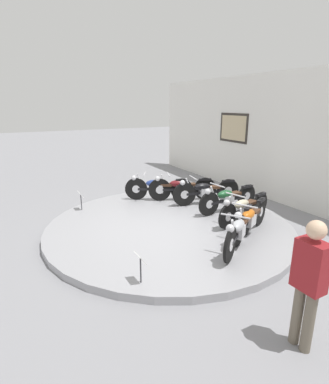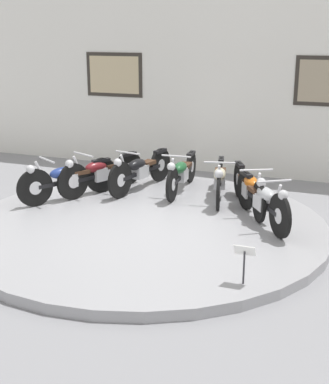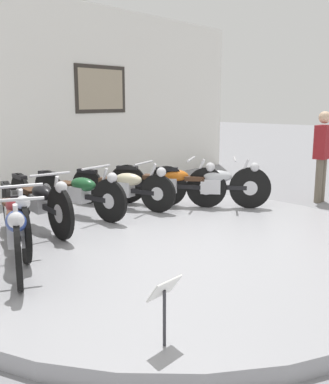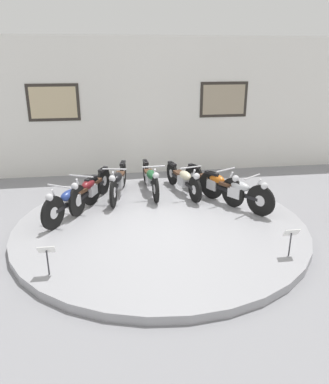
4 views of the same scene
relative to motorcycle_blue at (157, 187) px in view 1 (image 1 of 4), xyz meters
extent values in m
plane|color=gray|center=(1.76, -0.58, -0.54)|extent=(60.00, 60.00, 0.00)
cylinder|color=#99999E|center=(1.76, -0.58, -0.47)|extent=(5.79, 5.79, 0.15)
cube|color=white|center=(1.76, 3.44, 1.37)|extent=(14.00, 0.20, 3.82)
cube|color=#2D2823|center=(-0.64, 3.33, 1.56)|extent=(1.40, 0.02, 1.00)
cube|color=#C6B289|center=(-0.64, 3.33, 1.56)|extent=(1.24, 0.02, 0.84)
cylinder|color=black|center=(-0.32, -0.55, -0.06)|extent=(0.39, 0.60, 0.66)
cylinder|color=silver|center=(-0.32, -0.55, -0.06)|extent=(0.17, 0.23, 0.23)
cylinder|color=black|center=(0.37, 0.61, -0.06)|extent=(0.39, 0.60, 0.66)
cylinder|color=silver|center=(0.37, 0.61, -0.06)|extent=(0.17, 0.23, 0.23)
cube|color=black|center=(0.02, 0.03, -0.06)|extent=(0.69, 1.10, 0.07)
cube|color=silver|center=(0.00, 0.00, -0.04)|extent=(0.34, 0.38, 0.24)
ellipsoid|color=navy|center=(-0.05, -0.09, 0.12)|extent=(0.43, 0.53, 0.20)
cube|color=#472D1E|center=(0.13, 0.22, 0.08)|extent=(0.34, 0.38, 0.07)
cube|color=black|center=(0.37, 0.61, 0.22)|extent=(0.27, 0.36, 0.06)
cylinder|color=silver|center=(-0.25, -0.42, 0.14)|extent=(0.17, 0.24, 0.54)
cylinder|color=silver|center=(-0.19, -0.33, 0.40)|extent=(0.48, 0.30, 0.03)
sphere|color=silver|center=(-0.35, -0.60, 0.28)|extent=(0.15, 0.15, 0.15)
cylinder|color=black|center=(0.10, 0.03, -0.06)|extent=(0.31, 0.64, 0.67)
cylinder|color=silver|center=(0.10, 0.03, -0.06)|extent=(0.15, 0.24, 0.23)
cylinder|color=black|center=(0.63, 1.27, -0.06)|extent=(0.31, 0.64, 0.67)
cylinder|color=silver|center=(0.63, 1.27, -0.06)|extent=(0.15, 0.24, 0.23)
cube|color=black|center=(0.36, 0.65, -0.06)|extent=(0.55, 1.17, 0.07)
cube|color=silver|center=(0.35, 0.61, -0.04)|extent=(0.31, 0.37, 0.24)
ellipsoid|color=maroon|center=(0.31, 0.52, 0.12)|extent=(0.39, 0.53, 0.20)
cube|color=#472D1E|center=(0.45, 0.85, 0.08)|extent=(0.31, 0.37, 0.07)
cube|color=black|center=(0.63, 1.27, 0.22)|extent=(0.23, 0.37, 0.06)
cylinder|color=silver|center=(0.15, 0.16, 0.14)|extent=(0.14, 0.25, 0.54)
cylinder|color=silver|center=(0.20, 0.26, 0.40)|extent=(0.51, 0.24, 0.03)
sphere|color=silver|center=(0.07, -0.03, 0.28)|extent=(0.15, 0.15, 0.15)
cylinder|color=black|center=(0.85, 0.41, -0.06)|extent=(0.19, 0.67, 0.67)
cylinder|color=silver|center=(0.85, 0.41, -0.06)|extent=(0.11, 0.24, 0.24)
cylinder|color=black|center=(1.11, 1.73, -0.06)|extent=(0.19, 0.67, 0.67)
cylinder|color=silver|center=(1.11, 1.73, -0.06)|extent=(0.11, 0.24, 0.24)
cube|color=black|center=(0.98, 1.07, -0.06)|extent=(0.31, 1.23, 0.07)
cube|color=silver|center=(0.97, 1.03, -0.04)|extent=(0.26, 0.35, 0.24)
ellipsoid|color=black|center=(0.95, 0.93, 0.12)|extent=(0.31, 0.51, 0.20)
cube|color=#472D1E|center=(1.02, 1.28, 0.08)|extent=(0.26, 0.35, 0.07)
cube|color=black|center=(1.11, 1.73, 0.23)|extent=(0.17, 0.37, 0.06)
cylinder|color=silver|center=(0.88, 0.55, 0.14)|extent=(0.09, 0.25, 0.54)
cylinder|color=silver|center=(0.90, 0.66, 0.40)|extent=(0.54, 0.14, 0.03)
sphere|color=silver|center=(0.84, 0.35, 0.28)|extent=(0.15, 0.15, 0.15)
cylinder|color=black|center=(1.80, 0.55, -0.08)|extent=(0.10, 0.63, 0.63)
cylinder|color=silver|center=(1.80, 0.55, -0.08)|extent=(0.08, 0.22, 0.22)
cylinder|color=black|center=(1.71, 1.89, -0.08)|extent=(0.10, 0.63, 0.63)
cylinder|color=silver|center=(1.71, 1.89, -0.08)|extent=(0.08, 0.22, 0.22)
cube|color=black|center=(1.76, 1.22, -0.08)|extent=(0.15, 1.24, 0.07)
cube|color=silver|center=(1.76, 1.18, -0.06)|extent=(0.22, 0.33, 0.24)
ellipsoid|color=#1E562D|center=(1.77, 1.08, 0.10)|extent=(0.25, 0.49, 0.20)
cube|color=#472D1E|center=(1.74, 1.44, 0.06)|extent=(0.22, 0.33, 0.07)
cube|color=black|center=(1.71, 1.89, 0.19)|extent=(0.12, 0.37, 0.06)
cylinder|color=silver|center=(1.79, 0.70, 0.12)|extent=(0.06, 0.25, 0.54)
cylinder|color=silver|center=(1.78, 0.80, 0.38)|extent=(0.54, 0.07, 0.03)
sphere|color=silver|center=(1.80, 0.49, 0.26)|extent=(0.15, 0.15, 0.15)
cylinder|color=black|center=(2.69, 0.41, -0.09)|extent=(0.19, 0.60, 0.60)
cylinder|color=silver|center=(2.69, 0.41, -0.09)|extent=(0.11, 0.22, 0.21)
cylinder|color=black|center=(2.38, 1.73, -0.09)|extent=(0.19, 0.60, 0.60)
cylinder|color=silver|center=(2.38, 1.73, -0.09)|extent=(0.11, 0.22, 0.21)
cube|color=black|center=(2.53, 1.07, -0.09)|extent=(0.35, 1.23, 0.07)
cube|color=silver|center=(2.54, 1.03, -0.07)|extent=(0.27, 0.36, 0.24)
ellipsoid|color=beige|center=(2.56, 0.93, 0.09)|extent=(0.32, 0.52, 0.20)
cube|color=#472D1E|center=(2.48, 1.28, 0.05)|extent=(0.27, 0.36, 0.07)
cube|color=black|center=(2.38, 1.73, 0.16)|extent=(0.18, 0.37, 0.06)
cylinder|color=silver|center=(2.65, 0.56, 0.11)|extent=(0.10, 0.25, 0.54)
cylinder|color=silver|center=(2.63, 0.66, 0.37)|extent=(0.53, 0.15, 0.03)
sphere|color=silver|center=(2.70, 0.35, 0.25)|extent=(0.15, 0.15, 0.15)
cylinder|color=black|center=(3.45, 0.04, -0.07)|extent=(0.34, 0.61, 0.66)
cylinder|color=silver|center=(3.45, 0.04, -0.07)|extent=(0.16, 0.23, 0.23)
cylinder|color=black|center=(2.85, 1.25, -0.07)|extent=(0.34, 0.61, 0.66)
cylinder|color=silver|center=(2.85, 1.25, -0.07)|extent=(0.16, 0.23, 0.23)
cube|color=black|center=(3.15, 0.65, -0.07)|extent=(0.62, 1.14, 0.07)
cube|color=silver|center=(3.17, 0.61, -0.05)|extent=(0.32, 0.38, 0.24)
ellipsoid|color=#D16619|center=(3.21, 0.52, 0.11)|extent=(0.41, 0.53, 0.20)
cube|color=#472D1E|center=(3.05, 0.84, 0.07)|extent=(0.32, 0.38, 0.07)
cube|color=black|center=(2.85, 1.25, 0.21)|extent=(0.25, 0.37, 0.06)
cylinder|color=silver|center=(3.39, 0.17, 0.13)|extent=(0.15, 0.24, 0.54)
cylinder|color=silver|center=(3.34, 0.27, 0.39)|extent=(0.50, 0.27, 0.03)
sphere|color=silver|center=(3.48, -0.01, 0.27)|extent=(0.15, 0.15, 0.15)
cylinder|color=black|center=(3.87, -0.52, -0.06)|extent=(0.42, 0.58, 0.67)
cylinder|color=silver|center=(3.87, -0.52, -0.06)|extent=(0.18, 0.23, 0.23)
cylinder|color=black|center=(3.11, 0.59, -0.06)|extent=(0.42, 0.58, 0.67)
cylinder|color=silver|center=(3.11, 0.59, -0.06)|extent=(0.18, 0.23, 0.23)
cube|color=black|center=(3.49, 0.03, -0.06)|extent=(0.75, 1.07, 0.07)
cube|color=silver|center=(3.51, 0.00, -0.04)|extent=(0.34, 0.38, 0.24)
ellipsoid|color=#B2B5BA|center=(3.57, -0.08, 0.12)|extent=(0.45, 0.52, 0.20)
cube|color=#472D1E|center=(3.37, 0.22, 0.08)|extent=(0.34, 0.38, 0.07)
cube|color=black|center=(3.11, 0.59, 0.22)|extent=(0.28, 0.35, 0.06)
cylinder|color=silver|center=(3.79, -0.40, 0.14)|extent=(0.18, 0.23, 0.54)
cylinder|color=silver|center=(3.73, -0.31, 0.40)|extent=(0.47, 0.33, 0.03)
sphere|color=silver|center=(3.90, -0.57, 0.28)|extent=(0.15, 0.15, 0.15)
cylinder|color=#333338|center=(-0.20, -2.21, -0.19)|extent=(0.02, 0.02, 0.42)
cube|color=white|center=(-0.20, -2.21, 0.04)|extent=(0.26, 0.11, 0.15)
cylinder|color=#333338|center=(3.72, -2.21, -0.19)|extent=(0.02, 0.02, 0.42)
cube|color=white|center=(3.72, -2.21, 0.04)|extent=(0.26, 0.11, 0.15)
cylinder|color=#6B6051|center=(5.63, -0.95, -0.14)|extent=(0.13, 0.13, 0.82)
cylinder|color=#6B6051|center=(5.79, -0.95, -0.14)|extent=(0.13, 0.13, 0.82)
cube|color=maroon|center=(5.71, -0.95, 0.58)|extent=(0.36, 0.22, 0.61)
sphere|color=beige|center=(5.71, -0.95, 1.02)|extent=(0.22, 0.22, 0.22)
camera|label=1|loc=(7.59, -3.88, 2.36)|focal=28.00mm
camera|label=2|loc=(4.90, -8.02, 2.54)|focal=50.00mm
camera|label=3|loc=(-2.41, -4.11, 1.32)|focal=42.00mm
camera|label=4|loc=(0.83, -7.39, 2.81)|focal=35.00mm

